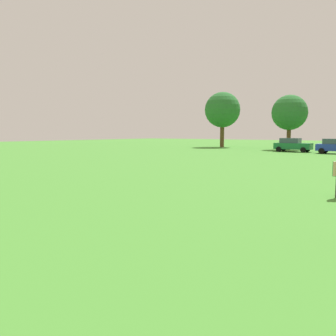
% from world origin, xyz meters
% --- Properties ---
extents(ground_plane, '(160.00, 160.00, 0.00)m').
position_xyz_m(ground_plane, '(0.00, 30.00, 0.00)').
color(ground_plane, '#42842D').
extents(parked_car_green_0, '(4.30, 2.02, 1.68)m').
position_xyz_m(parked_car_green_0, '(-5.18, 45.44, 0.86)').
color(parked_car_green_0, '#196B38').
rests_on(parked_car_green_0, ground).
extents(tree_far_left, '(5.69, 5.69, 8.86)m').
position_xyz_m(tree_far_left, '(-18.84, 52.96, 5.98)').
color(tree_far_left, brown).
rests_on(tree_far_left, ground).
extents(tree_center, '(4.82, 4.82, 7.51)m').
position_xyz_m(tree_center, '(-7.35, 50.71, 5.07)').
color(tree_center, brown).
rests_on(tree_center, ground).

